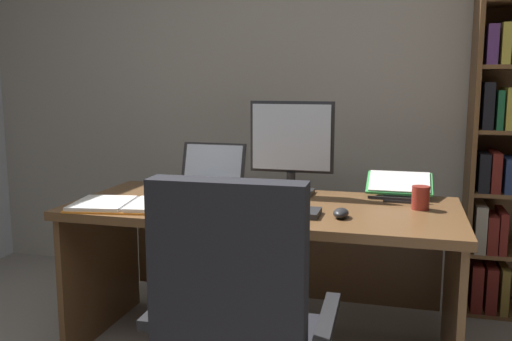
{
  "coord_description": "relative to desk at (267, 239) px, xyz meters",
  "views": [
    {
      "loc": [
        0.57,
        -1.13,
        1.28
      ],
      "look_at": [
        -0.07,
        1.25,
        0.88
      ],
      "focal_mm": 38.96,
      "sensor_mm": 36.0,
      "label": 1
    }
  ],
  "objects": [
    {
      "name": "pen",
      "position": [
        -0.26,
        -0.03,
        0.2
      ],
      "size": [
        0.14,
        0.04,
        0.01
      ],
      "primitive_type": "cylinder",
      "rotation": [
        0.0,
        1.57,
        -0.21
      ],
      "color": "maroon",
      "rests_on": "notepad"
    },
    {
      "name": "notepad",
      "position": [
        -0.28,
        -0.03,
        0.19
      ],
      "size": [
        0.15,
        0.21,
        0.01
      ],
      "primitive_type": "cube",
      "rotation": [
        0.0,
        0.0,
        0.0
      ],
      "color": "white",
      "rests_on": "desk"
    },
    {
      "name": "open_binder",
      "position": [
        -0.57,
        -0.29,
        0.2
      ],
      "size": [
        0.56,
        0.38,
        0.02
      ],
      "rotation": [
        0.0,
        0.0,
        0.17
      ],
      "color": "orange",
      "rests_on": "desk"
    },
    {
      "name": "desk",
      "position": [
        0.0,
        0.0,
        0.0
      ],
      "size": [
        1.77,
        0.79,
        0.72
      ],
      "color": "brown",
      "rests_on": "ground"
    },
    {
      "name": "reading_stand_with_book",
      "position": [
        0.6,
        0.24,
        0.25
      ],
      "size": [
        0.31,
        0.26,
        0.11
      ],
      "color": "#232326",
      "rests_on": "desk"
    },
    {
      "name": "wall_back",
      "position": [
        0.05,
        0.96,
        0.83
      ],
      "size": [
        5.08,
        0.12,
        2.72
      ],
      "primitive_type": "cube",
      "color": "#B2ADA3",
      "rests_on": "ground"
    },
    {
      "name": "coffee_mug",
      "position": [
        0.7,
        0.0,
        0.24
      ],
      "size": [
        0.08,
        0.08,
        0.1
      ],
      "primitive_type": "cylinder",
      "color": "maroon",
      "rests_on": "desk"
    },
    {
      "name": "monitor",
      "position": [
        0.08,
        0.19,
        0.42
      ],
      "size": [
        0.42,
        0.16,
        0.47
      ],
      "color": "#232326",
      "rests_on": "desk"
    },
    {
      "name": "computer_mouse",
      "position": [
        0.38,
        -0.24,
        0.21
      ],
      "size": [
        0.06,
        0.1,
        0.04
      ],
      "primitive_type": "ellipsoid",
      "color": "#232326",
      "rests_on": "desk"
    },
    {
      "name": "laptop",
      "position": [
        -0.37,
        0.2,
        0.24
      ],
      "size": [
        0.35,
        0.3,
        0.23
      ],
      "color": "#232326",
      "rests_on": "desk"
    },
    {
      "name": "keyboard",
      "position": [
        0.08,
        -0.24,
        0.2
      ],
      "size": [
        0.42,
        0.15,
        0.02
      ],
      "primitive_type": "cube",
      "color": "#232326",
      "rests_on": "desk"
    }
  ]
}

